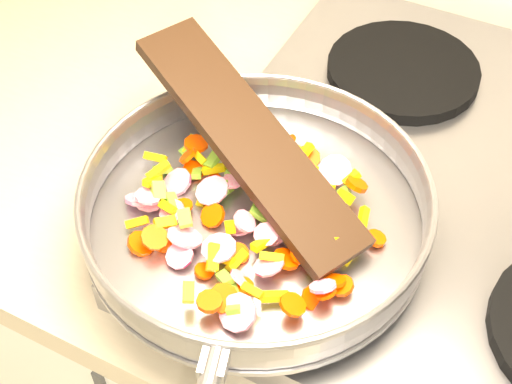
% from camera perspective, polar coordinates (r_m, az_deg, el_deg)
% --- Properties ---
extents(cooktop, '(0.60, 0.60, 0.04)m').
position_cam_1_polar(cooktop, '(0.82, 17.28, -0.46)').
color(cooktop, '#939399').
rests_on(cooktop, counter_top).
extents(grate_fl, '(0.19, 0.19, 0.02)m').
position_cam_1_polar(grate_fl, '(0.73, 4.45, -2.63)').
color(grate_fl, black).
rests_on(grate_fl, cooktop).
extents(grate_bl, '(0.19, 0.19, 0.02)m').
position_cam_1_polar(grate_bl, '(0.92, 11.68, 9.53)').
color(grate_bl, black).
rests_on(grate_bl, cooktop).
extents(saute_pan, '(0.38, 0.54, 0.05)m').
position_cam_1_polar(saute_pan, '(0.70, -0.04, -1.02)').
color(saute_pan, '#9E9EA5').
rests_on(saute_pan, grate_fl).
extents(vegetable_heap, '(0.27, 0.25, 0.04)m').
position_cam_1_polar(vegetable_heap, '(0.70, -0.59, -1.59)').
color(vegetable_heap, '#FF3E00').
rests_on(vegetable_heap, saute_pan).
extents(wooden_spatula, '(0.30, 0.19, 0.10)m').
position_cam_1_polar(wooden_spatula, '(0.71, -0.54, 4.20)').
color(wooden_spatula, black).
rests_on(wooden_spatula, saute_pan).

